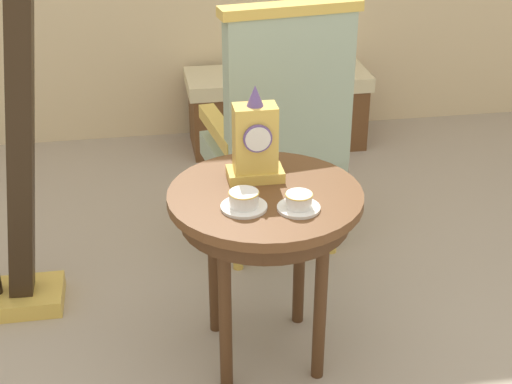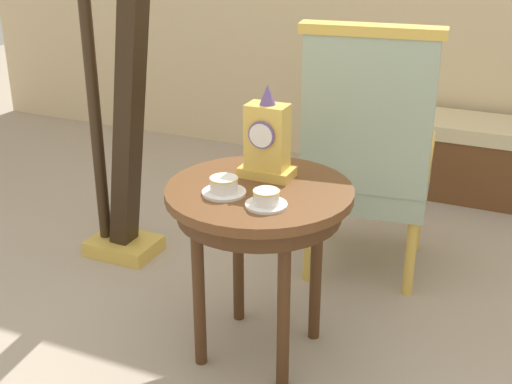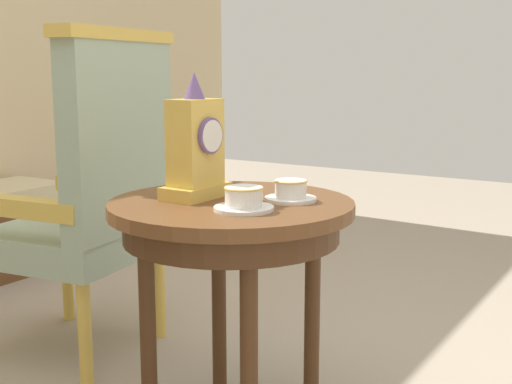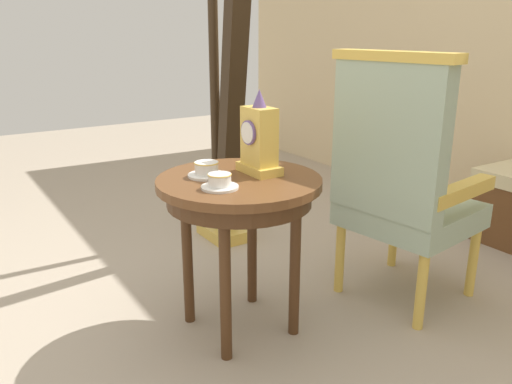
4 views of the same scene
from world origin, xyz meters
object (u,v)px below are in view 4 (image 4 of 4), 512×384
(mantel_clock, at_px, (259,140))
(side_table, at_px, (239,198))
(armchair, at_px, (401,179))
(teacup_left, at_px, (207,170))
(harp, at_px, (227,120))
(teacup_right, at_px, (220,182))

(mantel_clock, bearing_deg, side_table, -80.93)
(side_table, distance_m, armchair, 0.74)
(side_table, bearing_deg, teacup_left, -131.54)
(side_table, relative_size, harp, 0.37)
(teacup_right, relative_size, mantel_clock, 0.41)
(teacup_left, distance_m, armchair, 0.86)
(mantel_clock, height_order, armchair, armchair)
(teacup_left, distance_m, harp, 0.96)
(harp, bearing_deg, mantel_clock, -21.74)
(teacup_right, bearing_deg, side_table, 122.11)
(teacup_right, xyz_separation_m, harp, (-0.96, 0.58, 0.04))
(armchair, bearing_deg, teacup_right, -96.94)
(side_table, height_order, armchair, armchair)
(armchair, xyz_separation_m, harp, (-1.06, -0.27, 0.13))
(mantel_clock, xyz_separation_m, armchair, (0.20, 0.61, -0.21))
(harp, bearing_deg, side_table, -26.98)
(harp, bearing_deg, teacup_right, -31.10)
(teacup_right, bearing_deg, mantel_clock, 112.92)
(mantel_clock, height_order, harp, harp)
(side_table, bearing_deg, armchair, 75.36)
(side_table, height_order, teacup_left, teacup_left)
(teacup_left, height_order, harp, harp)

